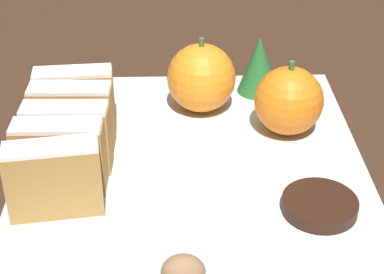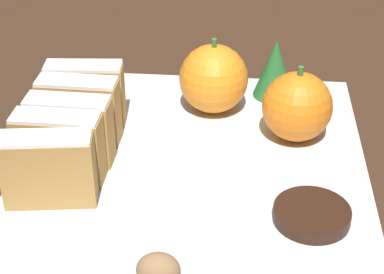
{
  "view_description": "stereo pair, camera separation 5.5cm",
  "coord_description": "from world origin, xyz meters",
  "px_view_note": "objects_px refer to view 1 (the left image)",
  "views": [
    {
      "loc": [
        -0.01,
        -0.46,
        0.33
      ],
      "look_at": [
        0.0,
        0.0,
        0.04
      ],
      "focal_mm": 60.0,
      "sensor_mm": 36.0,
      "label": 1
    },
    {
      "loc": [
        0.04,
        -0.46,
        0.33
      ],
      "look_at": [
        0.0,
        0.0,
        0.04
      ],
      "focal_mm": 60.0,
      "sensor_mm": 36.0,
      "label": 2
    }
  ],
  "objects_px": {
    "chocolate_cookie": "(320,205)",
    "walnut": "(183,272)",
    "orange_near": "(289,101)",
    "orange_far": "(201,78)"
  },
  "relations": [
    {
      "from": "orange_near",
      "to": "orange_far",
      "type": "relative_size",
      "value": 0.95
    },
    {
      "from": "walnut",
      "to": "orange_near",
      "type": "bearing_deg",
      "value": 63.15
    },
    {
      "from": "chocolate_cookie",
      "to": "walnut",
      "type": "bearing_deg",
      "value": -144.28
    },
    {
      "from": "orange_far",
      "to": "walnut",
      "type": "distance_m",
      "value": 0.25
    },
    {
      "from": "orange_near",
      "to": "walnut",
      "type": "distance_m",
      "value": 0.23
    },
    {
      "from": "orange_near",
      "to": "walnut",
      "type": "height_order",
      "value": "orange_near"
    },
    {
      "from": "orange_far",
      "to": "walnut",
      "type": "relative_size",
      "value": 2.48
    },
    {
      "from": "walnut",
      "to": "chocolate_cookie",
      "type": "bearing_deg",
      "value": 35.72
    },
    {
      "from": "orange_far",
      "to": "chocolate_cookie",
      "type": "height_order",
      "value": "orange_far"
    },
    {
      "from": "orange_near",
      "to": "orange_far",
      "type": "bearing_deg",
      "value": 150.26
    }
  ]
}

